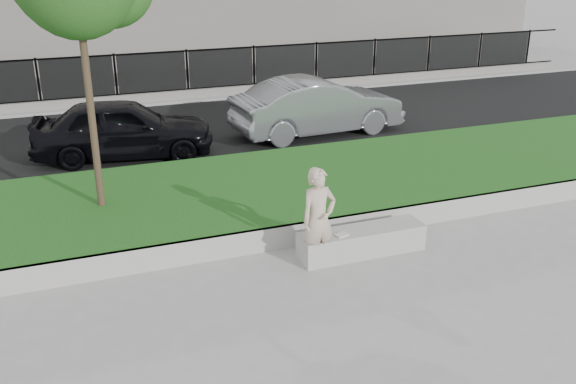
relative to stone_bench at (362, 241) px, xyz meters
name	(u,v)px	position (x,y,z in m)	size (l,w,h in m)	color
ground	(262,285)	(-1.83, -0.41, -0.21)	(90.00, 90.00, 0.00)	gray
grass_bank	(211,201)	(-1.83, 2.59, -0.01)	(34.00, 4.00, 0.40)	#0E3A11
grass_kerb	(241,244)	(-1.83, 0.63, -0.01)	(34.00, 0.08, 0.40)	#97968E
street	(159,134)	(-1.83, 8.09, -0.19)	(34.00, 7.00, 0.04)	black
far_pavement	(133,96)	(-1.83, 12.59, -0.15)	(34.00, 3.00, 0.12)	gray
iron_fence	(137,88)	(-1.83, 11.59, 0.33)	(32.00, 0.30, 1.50)	slate
stone_bench	(362,241)	(0.00, 0.00, 0.00)	(2.09, 0.52, 0.43)	#97968E
man	(318,219)	(-0.84, -0.16, 0.59)	(0.59, 0.39, 1.61)	beige
book	(341,235)	(-0.41, -0.10, 0.23)	(0.20, 0.15, 0.02)	beige
car_dark	(123,128)	(-2.91, 6.32, 0.52)	(1.63, 4.06, 1.38)	black
car_silver	(317,106)	(2.03, 6.54, 0.56)	(1.54, 4.43, 1.46)	gray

